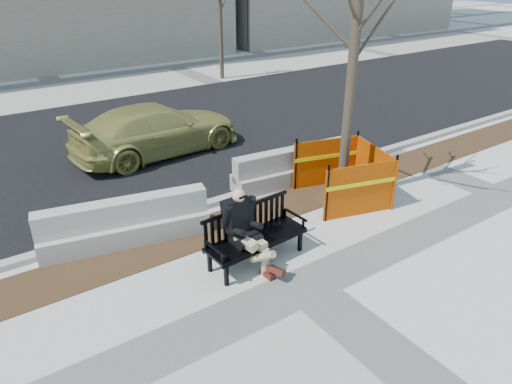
% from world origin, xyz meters
% --- Properties ---
extents(ground, '(120.00, 120.00, 0.00)m').
position_xyz_m(ground, '(0.00, 0.00, 0.00)').
color(ground, beige).
rests_on(ground, ground).
extents(mulch_strip, '(40.00, 1.20, 0.02)m').
position_xyz_m(mulch_strip, '(0.00, 2.60, 0.00)').
color(mulch_strip, '#47301C').
rests_on(mulch_strip, ground).
extents(asphalt_street, '(60.00, 10.40, 0.01)m').
position_xyz_m(asphalt_street, '(0.00, 8.80, 0.00)').
color(asphalt_street, black).
rests_on(asphalt_street, ground).
extents(curb, '(60.00, 0.25, 0.12)m').
position_xyz_m(curb, '(0.00, 3.55, 0.06)').
color(curb, '#9E9B93').
rests_on(curb, ground).
extents(bench, '(2.08, 0.88, 1.08)m').
position_xyz_m(bench, '(-0.28, 1.11, 0.00)').
color(bench, black).
rests_on(bench, ground).
extents(seated_man, '(0.74, 1.15, 1.54)m').
position_xyz_m(seated_man, '(-0.55, 1.15, 0.00)').
color(seated_man, black).
rests_on(seated_man, ground).
extents(tree_fence, '(3.27, 3.27, 6.68)m').
position_xyz_m(tree_fence, '(2.85, 2.10, 0.00)').
color(tree_fence, '#E14B00').
rests_on(tree_fence, ground).
extents(sedan, '(5.17, 2.48, 1.45)m').
position_xyz_m(sedan, '(0.47, 7.34, 0.00)').
color(sedan, '#A8A250').
rests_on(sedan, ground).
extents(jersey_barrier_left, '(3.40, 1.32, 0.96)m').
position_xyz_m(jersey_barrier_left, '(-2.07, 3.15, 0.00)').
color(jersey_barrier_left, '#ABA9A0').
rests_on(jersey_barrier_left, ground).
extents(jersey_barrier_right, '(3.30, 0.97, 0.93)m').
position_xyz_m(jersey_barrier_right, '(2.48, 3.51, 0.00)').
color(jersey_barrier_right, '#9E9B94').
rests_on(jersey_barrier_right, ground).
extents(far_tree_right, '(2.65, 2.65, 5.87)m').
position_xyz_m(far_tree_right, '(6.97, 14.67, 0.00)').
color(far_tree_right, '#4C4031').
rests_on(far_tree_right, ground).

